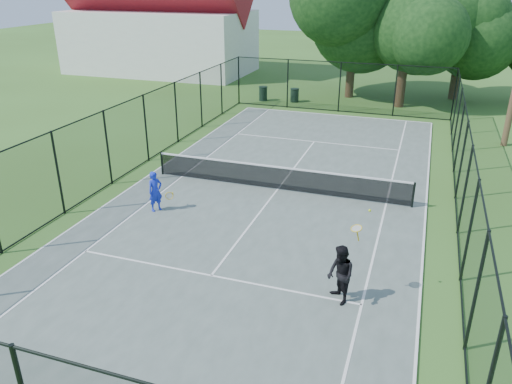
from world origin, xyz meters
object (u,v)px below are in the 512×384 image
(player_blue, at_px, (155,191))
(player_black, at_px, (340,275))
(trash_bin_right, at_px, (295,95))
(trash_bin_left, at_px, (263,93))
(tennis_net, at_px, (278,177))

(player_blue, xyz_separation_m, player_black, (7.03, -3.27, 0.07))
(trash_bin_right, distance_m, player_blue, 17.78)
(trash_bin_right, bearing_deg, player_blue, -90.98)
(trash_bin_right, bearing_deg, player_black, -72.28)
(trash_bin_left, height_order, trash_bin_right, trash_bin_left)
(trash_bin_left, bearing_deg, player_black, -66.99)
(tennis_net, xyz_separation_m, player_black, (3.53, -6.43, 0.26))
(trash_bin_right, relative_size, player_blue, 0.62)
(trash_bin_right, height_order, player_blue, player_blue)
(trash_bin_left, bearing_deg, player_blue, -84.21)
(player_blue, relative_size, player_black, 0.60)
(player_black, bearing_deg, player_blue, 155.05)
(tennis_net, height_order, trash_bin_right, tennis_net)
(trash_bin_right, relative_size, player_black, 0.37)
(tennis_net, height_order, player_black, player_black)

